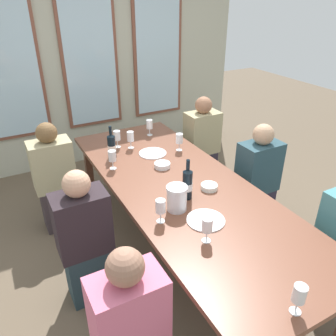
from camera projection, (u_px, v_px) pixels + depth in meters
The scene contains 23 objects.
ground_plane at pixel (181, 255), 3.11m from camera, with size 12.00×12.00×0.00m, color brown.
back_wall_with_windows at pixel (88, 52), 4.24m from camera, with size 4.23×0.10×2.90m.
dining_table at pixel (182, 192), 2.78m from camera, with size 1.03×2.81×0.74m.
white_plate_0 at pixel (153, 153), 3.29m from camera, with size 0.27×0.27×0.01m, color white.
white_plate_1 at pixel (206, 220), 2.35m from camera, with size 0.27×0.27×0.01m, color white.
metal_pitcher at pixel (177, 198), 2.43m from camera, with size 0.16×0.16×0.19m.
wine_bottle_0 at pixel (187, 184), 2.54m from camera, with size 0.08×0.08×0.33m.
wine_bottle_1 at pixel (112, 146), 3.16m from camera, with size 0.08×0.08×0.31m.
tasting_bowl_0 at pixel (162, 165), 3.03m from camera, with size 0.14×0.14×0.04m, color white.
tasting_bowl_1 at pixel (209, 187), 2.71m from camera, with size 0.13×0.13×0.04m, color white.
wine_glass_0 at pixel (299, 294), 1.64m from camera, with size 0.07×0.07×0.17m.
wine_glass_1 at pixel (149, 125), 3.64m from camera, with size 0.07×0.07×0.17m.
wine_glass_2 at pixel (117, 136), 3.37m from camera, with size 0.07×0.07×0.17m.
wine_glass_3 at pixel (179, 139), 3.30m from camera, with size 0.07×0.07×0.17m.
wine_glass_4 at pixel (130, 137), 3.35m from camera, with size 0.07×0.07×0.17m.
wine_glass_5 at pixel (112, 157), 2.97m from camera, with size 0.07×0.07×0.17m.
wine_glass_6 at pixel (161, 207), 2.29m from camera, with size 0.07×0.07×0.17m.
wine_glass_7 at pixel (207, 226), 2.11m from camera, with size 0.07×0.07×0.17m.
seated_person_0 at pixel (55, 180), 3.26m from camera, with size 0.38×0.24×1.11m.
seated_person_1 at pixel (202, 146), 3.97m from camera, with size 0.38×0.24×1.11m.
seated_person_2 at pixel (130, 335), 1.82m from camera, with size 0.38×0.24×1.11m.
seated_person_4 at pixel (85, 241), 2.48m from camera, with size 0.38×0.24×1.11m.
seated_person_5 at pixel (257, 182), 3.23m from camera, with size 0.38×0.24×1.11m.
Camera 1 is at (-1.22, -2.02, 2.17)m, focal length 36.34 mm.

